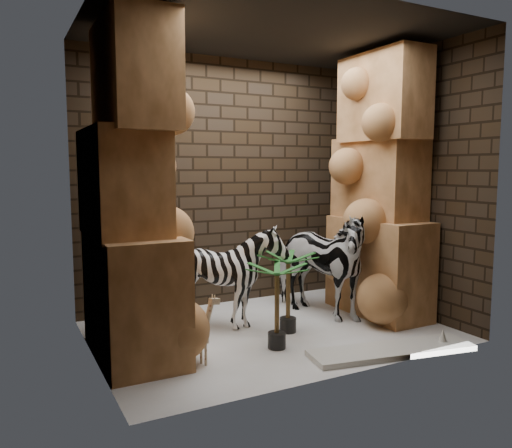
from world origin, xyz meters
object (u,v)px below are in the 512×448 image
zebra_right (317,254)px  zebra_left (229,281)px  palm_front (288,292)px  giraffe_toy (196,332)px  surfboard (392,350)px  palm_back (277,306)px

zebra_right → zebra_left: bearing=158.6°
zebra_left → palm_front: (0.47, -0.41, -0.09)m
zebra_right → giraffe_toy: bearing=-173.3°
giraffe_toy → palm_front: 1.24m
giraffe_toy → surfboard: (1.70, -0.51, -0.28)m
surfboard → zebra_left: bearing=137.0°
zebra_left → surfboard: (1.02, -1.35, -0.48)m
zebra_right → palm_back: (-0.90, -0.68, -0.31)m
palm_back → surfboard: (0.87, -0.59, -0.38)m
surfboard → palm_back: bearing=155.9°
surfboard → palm_front: bearing=129.9°
zebra_right → palm_front: (-0.57, -0.33, -0.30)m
palm_back → zebra_left: bearing=100.6°
giraffe_toy → palm_front: (1.16, 0.43, 0.11)m
palm_front → surfboard: bearing=-60.2°
giraffe_toy → palm_front: size_ratio=0.73×
zebra_left → palm_back: size_ratio=1.37×
palm_front → palm_back: bearing=-133.4°
zebra_left → surfboard: 1.76m
zebra_left → giraffe_toy: 1.10m
zebra_left → surfboard: bearing=-57.9°
zebra_left → palm_back: zebra_left is taller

